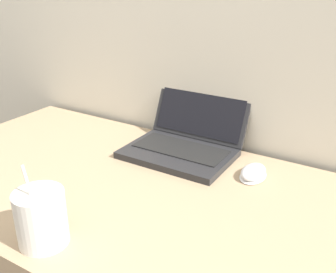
% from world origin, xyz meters
% --- Properties ---
extents(laptop, '(0.32, 0.32, 0.25)m').
position_xyz_m(laptop, '(0.01, 0.63, 0.83)').
color(laptop, '#232326').
rests_on(laptop, desk).
extents(drink_cup, '(0.10, 0.10, 0.18)m').
position_xyz_m(drink_cup, '(-0.02, 0.08, 0.83)').
color(drink_cup, silver).
rests_on(drink_cup, desk).
extents(computer_mouse, '(0.07, 0.10, 0.03)m').
position_xyz_m(computer_mouse, '(0.25, 0.57, 0.78)').
color(computer_mouse, white).
rests_on(computer_mouse, desk).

